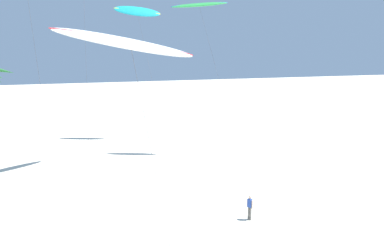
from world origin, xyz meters
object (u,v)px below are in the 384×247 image
Objects in this scene: flying_kite_6 at (199,5)px; flying_kite_0 at (137,11)px; flying_kite_1 at (131,44)px; person_near_right at (250,207)px.

flying_kite_0 is at bearing 113.25° from flying_kite_6.
flying_kite_1 is at bearing -117.11° from flying_kite_6.
flying_kite_0 is 11.20m from flying_kite_6.
flying_kite_0 reaches higher than person_near_right.
flying_kite_6 reaches higher than flying_kite_1.
flying_kite_0 is 36.48m from flying_kite_1.
flying_kite_1 is (-8.35, -35.23, -4.41)m from flying_kite_0.
flying_kite_6 reaches higher than person_near_right.
flying_kite_1 is 15.68m from person_near_right.
flying_kite_6 is (12.77, 24.94, 4.39)m from flying_kite_1.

